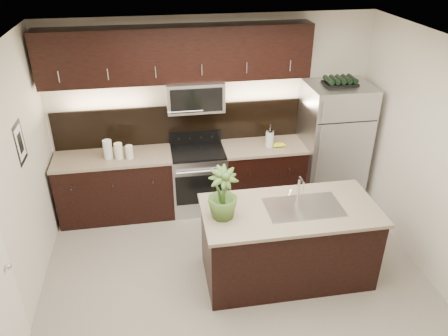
{
  "coord_description": "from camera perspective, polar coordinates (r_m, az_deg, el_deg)",
  "views": [
    {
      "loc": [
        -0.79,
        -3.75,
        3.66
      ],
      "look_at": [
        -0.07,
        0.55,
        1.25
      ],
      "focal_mm": 35.0,
      "sensor_mm": 36.0,
      "label": 1
    }
  ],
  "objects": [
    {
      "name": "french_press",
      "position": [
        6.18,
        5.98,
        3.9
      ],
      "size": [
        0.12,
        0.12,
        0.34
      ],
      "rotation": [
        0.0,
        0.0,
        0.0
      ],
      "color": "silver",
      "rests_on": "counter_run"
    },
    {
      "name": "wine_rack",
      "position": [
        6.2,
        14.95,
        10.93
      ],
      "size": [
        0.44,
        0.28,
        0.1
      ],
      "color": "black",
      "rests_on": "refrigerator"
    },
    {
      "name": "island",
      "position": [
        5.17,
        8.31,
        -9.56
      ],
      "size": [
        1.96,
        0.96,
        0.94
      ],
      "color": "black",
      "rests_on": "ground"
    },
    {
      "name": "plant",
      "position": [
        4.55,
        -0.17,
        -3.37
      ],
      "size": [
        0.4,
        0.4,
        0.58
      ],
      "primitive_type": "imported",
      "rotation": [
        0.0,
        0.0,
        0.28
      ],
      "color": "#3B5A24",
      "rests_on": "island"
    },
    {
      "name": "upper_fixtures",
      "position": [
        5.8,
        -5.81,
        13.55
      ],
      "size": [
        3.49,
        0.4,
        1.66
      ],
      "color": "black",
      "rests_on": "counter_run"
    },
    {
      "name": "ground",
      "position": [
        5.3,
        1.75,
        -14.81
      ],
      "size": [
        4.5,
        4.5,
        0.0
      ],
      "primitive_type": "plane",
      "color": "gray",
      "rests_on": "ground"
    },
    {
      "name": "refrigerator",
      "position": [
        6.54,
        13.91,
        3.03
      ],
      "size": [
        0.87,
        0.78,
        1.8
      ],
      "primitive_type": "cube",
      "color": "#B2B2B7",
      "rests_on": "ground"
    },
    {
      "name": "bananas",
      "position": [
        6.22,
        6.74,
        3.02
      ],
      "size": [
        0.18,
        0.14,
        0.06
      ],
      "primitive_type": "ellipsoid",
      "rotation": [
        0.0,
        0.0,
        -0.0
      ],
      "color": "yellow",
      "rests_on": "counter_run"
    },
    {
      "name": "counter_run",
      "position": [
        6.31,
        -5.21,
        -1.59
      ],
      "size": [
        3.51,
        0.65,
        0.94
      ],
      "color": "black",
      "rests_on": "ground"
    },
    {
      "name": "canisters",
      "position": [
        5.99,
        -13.92,
        2.23
      ],
      "size": [
        0.39,
        0.16,
        0.26
      ],
      "rotation": [
        0.0,
        0.0,
        -0.18
      ],
      "color": "silver",
      "rests_on": "counter_run"
    },
    {
      "name": "room_walls",
      "position": [
        4.25,
        0.72,
        1.4
      ],
      "size": [
        4.52,
        4.02,
        2.71
      ],
      "color": "beige",
      "rests_on": "ground"
    },
    {
      "name": "sink_faucet",
      "position": [
        4.94,
        10.33,
        -4.85
      ],
      "size": [
        0.84,
        0.5,
        0.28
      ],
      "color": "silver",
      "rests_on": "island"
    }
  ]
}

